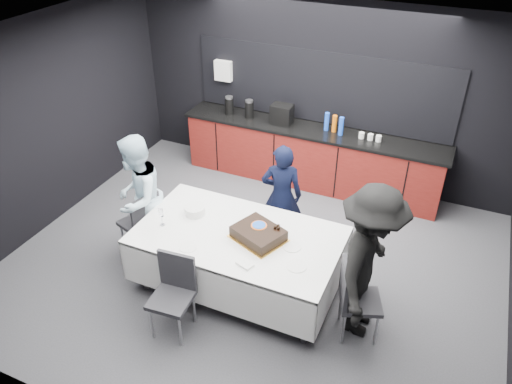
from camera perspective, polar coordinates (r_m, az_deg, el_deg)
ground at (r=6.43m, az=-0.37°, el=-8.31°), size 6.00×6.00×0.00m
room_shell at (r=5.39m, az=-0.43°, el=6.69°), size 6.04×5.04×2.82m
kitchenette at (r=7.84m, az=6.20°, el=4.62°), size 4.10×0.64×2.05m
party_table at (r=5.74m, az=-2.04°, el=-5.91°), size 2.32×1.32×0.78m
cake_assembly at (r=5.55m, az=0.29°, el=-4.80°), size 0.69×0.63×0.17m
plate_stack at (r=5.99m, az=-7.00°, el=-2.09°), size 0.24×0.24×0.10m
loose_plate_near at (r=5.52m, az=-7.79°, el=-6.26°), size 0.20×0.20×0.01m
loose_plate_right_a at (r=5.49m, az=4.16°, el=-6.25°), size 0.20×0.20×0.01m
loose_plate_right_b at (r=5.25m, az=4.65°, el=-8.42°), size 0.22×0.22×0.01m
loose_plate_far at (r=5.89m, az=-1.20°, el=-3.05°), size 0.18×0.18×0.01m
fork_pile at (r=5.24m, az=-1.29°, el=-8.25°), size 0.20×0.16×0.03m
champagne_flute at (r=5.80m, az=-10.79°, el=-2.45°), size 0.06×0.06×0.22m
chair_left at (r=6.45m, az=-12.88°, el=-3.11°), size 0.53×0.53×0.92m
chair_right at (r=5.38m, az=11.09°, el=-11.48°), size 0.54×0.54×0.92m
chair_near at (r=5.42m, az=-9.37°, el=-10.84°), size 0.45×0.45×0.92m
person_center at (r=6.40m, az=2.94°, el=-0.43°), size 0.61×0.49×1.45m
person_left at (r=6.35m, az=-13.33°, el=-0.64°), size 0.79×0.92×1.65m
person_right at (r=5.22m, az=12.75°, el=-7.96°), size 0.67×1.16×1.79m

